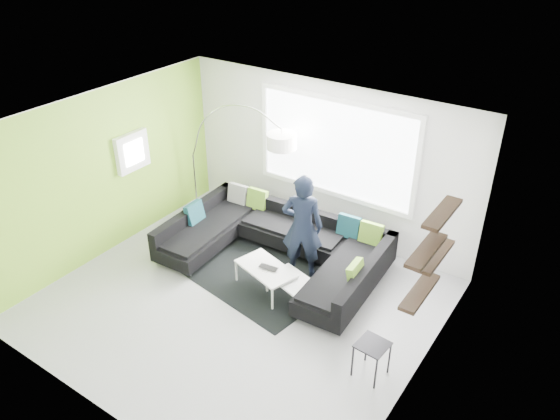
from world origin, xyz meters
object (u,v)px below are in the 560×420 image
(person, at_px, (302,227))
(coffee_table, at_px, (279,283))
(arc_lamp, at_px, (193,155))
(side_table, at_px, (371,359))
(laptop, at_px, (267,269))
(sectional_sofa, at_px, (273,249))

(person, bearing_deg, coffee_table, 65.91)
(coffee_table, bearing_deg, arc_lamp, 172.00)
(side_table, height_order, laptop, side_table)
(arc_lamp, bearing_deg, sectional_sofa, -18.76)
(side_table, bearing_deg, laptop, 162.66)
(side_table, relative_size, person, 0.29)
(coffee_table, relative_size, arc_lamp, 0.53)
(coffee_table, bearing_deg, laptop, -146.90)
(side_table, bearing_deg, sectional_sofa, 152.18)
(coffee_table, relative_size, person, 0.69)
(arc_lamp, xyz_separation_m, side_table, (4.72, -1.97, -0.91))
(arc_lamp, xyz_separation_m, person, (2.82, -0.62, -0.28))
(coffee_table, bearing_deg, sectional_sofa, 147.93)
(sectional_sofa, relative_size, side_table, 6.95)
(arc_lamp, relative_size, side_table, 4.52)
(coffee_table, distance_m, laptop, 0.29)
(sectional_sofa, height_order, laptop, sectional_sofa)
(sectional_sofa, bearing_deg, side_table, -31.10)
(sectional_sofa, relative_size, coffee_table, 2.92)
(arc_lamp, distance_m, side_table, 5.19)
(sectional_sofa, xyz_separation_m, laptop, (0.31, -0.61, 0.08))
(laptop, bearing_deg, person, 67.76)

